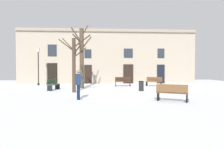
# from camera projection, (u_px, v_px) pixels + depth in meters

# --- Properties ---
(ground_plane) EXTENTS (34.45, 34.45, 0.00)m
(ground_plane) POSITION_uv_depth(u_px,v_px,m) (114.00, 92.00, 14.49)
(ground_plane) COLOR white
(building_facade) EXTENTS (21.53, 0.60, 6.57)m
(building_facade) POSITION_uv_depth(u_px,v_px,m) (108.00, 56.00, 23.81)
(building_facade) COLOR tan
(building_facade) RESTS_ON ground
(tree_center) EXTENTS (2.42, 1.59, 4.29)m
(tree_center) POSITION_uv_depth(u_px,v_px,m) (74.00, 62.00, 14.50)
(tree_center) COLOR #423326
(tree_center) RESTS_ON ground
(tree_foreground) EXTENTS (1.79, 2.59, 5.76)m
(tree_foreground) POSITION_uv_depth(u_px,v_px,m) (82.00, 55.00, 17.67)
(tree_foreground) COLOR #4C3D2D
(tree_foreground) RESTS_ON ground
(streetlamp) EXTENTS (0.30, 0.30, 4.02)m
(streetlamp) POSITION_uv_depth(u_px,v_px,m) (38.00, 62.00, 21.10)
(streetlamp) COLOR black
(streetlamp) RESTS_ON ground
(litter_bin) EXTENTS (0.41, 0.41, 0.78)m
(litter_bin) POSITION_uv_depth(u_px,v_px,m) (141.00, 86.00, 15.44)
(litter_bin) COLOR black
(litter_bin) RESTS_ON ground
(bench_back_to_back_right) EXTENTS (0.81, 1.63, 0.92)m
(bench_back_to_back_right) POSITION_uv_depth(u_px,v_px,m) (53.00, 84.00, 16.16)
(bench_back_to_back_right) COLOR #2D4C33
(bench_back_to_back_right) RESTS_ON ground
(bench_far_corner) EXTENTS (1.61, 0.60, 0.92)m
(bench_far_corner) POSITION_uv_depth(u_px,v_px,m) (123.00, 82.00, 19.90)
(bench_far_corner) COLOR #3D2819
(bench_far_corner) RESTS_ON ground
(bench_back_to_back_left) EXTENTS (1.62, 1.17, 0.92)m
(bench_back_to_back_left) POSITION_uv_depth(u_px,v_px,m) (172.00, 93.00, 10.35)
(bench_back_to_back_left) COLOR brown
(bench_back_to_back_left) RESTS_ON ground
(bench_near_center_tree) EXTENTS (1.60, 1.25, 0.92)m
(bench_near_center_tree) POSITION_uv_depth(u_px,v_px,m) (154.00, 81.00, 20.10)
(bench_near_center_tree) COLOR brown
(bench_near_center_tree) RESTS_ON ground
(person_crossing_plaza) EXTENTS (0.32, 0.43, 1.71)m
(person_crossing_plaza) POSITION_uv_depth(u_px,v_px,m) (78.00, 83.00, 11.02)
(person_crossing_plaza) COLOR black
(person_crossing_plaza) RESTS_ON ground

